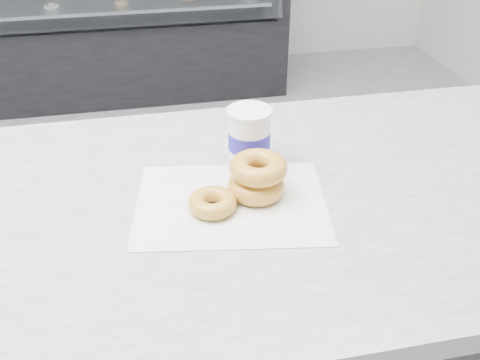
% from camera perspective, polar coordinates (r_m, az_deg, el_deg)
% --- Properties ---
extents(ground, '(5.00, 5.00, 0.00)m').
position_cam_1_polar(ground, '(2.03, -15.23, -14.49)').
color(ground, gray).
rests_on(ground, ground).
extents(display_case, '(2.40, 0.74, 1.25)m').
position_cam_1_polar(display_case, '(3.65, -15.65, 16.51)').
color(display_case, black).
rests_on(display_case, ground).
extents(wax_paper, '(0.38, 0.31, 0.00)m').
position_cam_1_polar(wax_paper, '(0.96, -0.97, -2.44)').
color(wax_paper, silver).
rests_on(wax_paper, counter).
extents(donut_single, '(0.10, 0.10, 0.03)m').
position_cam_1_polar(donut_single, '(0.94, -2.95, -2.43)').
color(donut_single, gold).
rests_on(donut_single, wax_paper).
extents(donut_stack, '(0.12, 0.12, 0.07)m').
position_cam_1_polar(donut_stack, '(0.97, 1.84, 0.34)').
color(donut_stack, gold).
rests_on(donut_stack, wax_paper).
extents(coffee_cup, '(0.09, 0.09, 0.12)m').
position_cam_1_polar(coffee_cup, '(1.05, 0.99, 4.67)').
color(coffee_cup, white).
rests_on(coffee_cup, counter).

